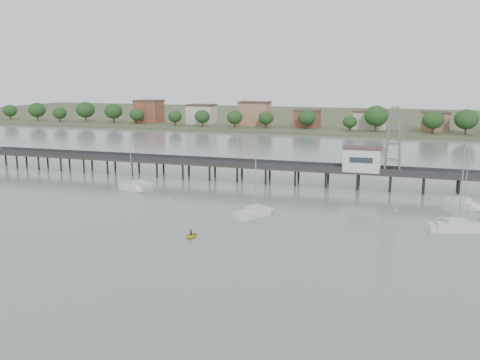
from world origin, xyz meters
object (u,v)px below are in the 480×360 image
object	(u,v)px
pier	(254,166)
sailboat_b	(134,188)
sailboat_e	(468,206)
lattice_tower	(394,140)
sailboat_c	(259,212)
white_tender	(143,184)
yellow_dinghy	(191,237)
sailboat_d	(465,227)

from	to	relation	value
pier	sailboat_b	distance (m)	28.50
pier	sailboat_e	size ratio (longest dim) A/B	11.23
lattice_tower	sailboat_e	distance (m)	21.94
sailboat_c	sailboat_e	bearing A→B (deg)	-32.92
sailboat_c	white_tender	world-z (taller)	sailboat_c
pier	white_tender	distance (m)	26.08
pier	sailboat_b	world-z (taller)	sailboat_b
lattice_tower	sailboat_b	xyz separation A→B (m)	(-53.69, -17.60, -10.46)
sailboat_c	yellow_dinghy	bearing A→B (deg)	-169.94
yellow_dinghy	sailboat_b	bearing A→B (deg)	131.71
lattice_tower	sailboat_b	world-z (taller)	lattice_tower
sailboat_b	yellow_dinghy	size ratio (longest dim) A/B	4.25
sailboat_b	sailboat_d	bearing A→B (deg)	19.03
pier	sailboat_e	world-z (taller)	sailboat_e
yellow_dinghy	pier	bearing A→B (deg)	92.99
sailboat_d	sailboat_e	bearing A→B (deg)	65.48
lattice_tower	sailboat_c	bearing A→B (deg)	-127.07
sailboat_d	white_tender	distance (m)	68.57
sailboat_b	white_tender	world-z (taller)	sailboat_b
sailboat_e	lattice_tower	bearing A→B (deg)	-173.85
lattice_tower	white_tender	xyz separation A→B (m)	(-54.06, -12.65, -10.62)
lattice_tower	sailboat_b	bearing A→B (deg)	-161.85
sailboat_b	white_tender	size ratio (longest dim) A/B	2.92
pier	sailboat_b	size ratio (longest dim) A/B	11.91
pier	sailboat_c	distance (m)	30.80
white_tender	sailboat_d	bearing A→B (deg)	3.40
white_tender	sailboat_b	bearing A→B (deg)	-69.19
pier	sailboat_d	xyz separation A→B (m)	(44.20, -28.31, -3.16)
sailboat_d	white_tender	bearing A→B (deg)	148.97
lattice_tower	sailboat_d	world-z (taller)	lattice_tower
pier	sailboat_b	bearing A→B (deg)	-141.59
sailboat_e	sailboat_c	xyz separation A→B (m)	(-36.53, -16.44, -0.00)
pier	yellow_dinghy	world-z (taller)	pier
pier	sailboat_b	xyz separation A→B (m)	(-22.19, -17.60, -3.15)
pier	yellow_dinghy	size ratio (longest dim) A/B	50.68
pier	white_tender	bearing A→B (deg)	-150.71
yellow_dinghy	lattice_tower	bearing A→B (deg)	56.97
pier	lattice_tower	distance (m)	32.34
pier	sailboat_d	size ratio (longest dim) A/B	9.92
sailboat_c	yellow_dinghy	xyz separation A→B (m)	(-6.71, -15.97, -0.64)
white_tender	yellow_dinghy	xyz separation A→B (m)	(25.35, -32.44, -0.48)
pier	sailboat_c	bearing A→B (deg)	-71.94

